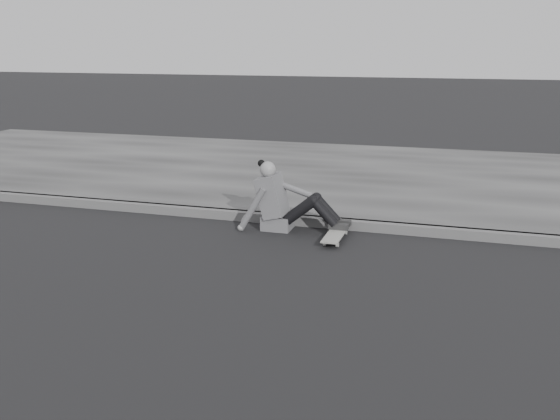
# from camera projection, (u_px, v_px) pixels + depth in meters

# --- Properties ---
(ground) EXTENTS (80.00, 80.00, 0.00)m
(ground) POSITION_uv_depth(u_px,v_px,m) (528.00, 337.00, 4.99)
(ground) COLOR black
(ground) RESTS_ON ground
(curb) EXTENTS (24.00, 0.16, 0.12)m
(curb) POSITION_uv_depth(u_px,v_px,m) (511.00, 237.00, 7.36)
(curb) COLOR #515151
(curb) RESTS_ON ground
(sidewalk) EXTENTS (24.00, 6.00, 0.12)m
(sidewalk) POSITION_uv_depth(u_px,v_px,m) (500.00, 184.00, 10.16)
(sidewalk) COLOR #3C3C3C
(sidewalk) RESTS_ON ground
(skateboard) EXTENTS (0.20, 0.78, 0.09)m
(skateboard) POSITION_uv_depth(u_px,v_px,m) (336.00, 234.00, 7.45)
(skateboard) COLOR #9D9D98
(skateboard) RESTS_ON ground
(seated_woman) EXTENTS (1.38, 0.46, 0.88)m
(seated_woman) POSITION_uv_depth(u_px,v_px,m) (283.00, 202.00, 7.80)
(seated_woman) COLOR #565659
(seated_woman) RESTS_ON ground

